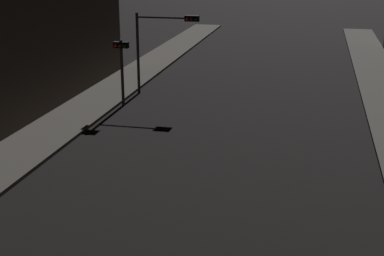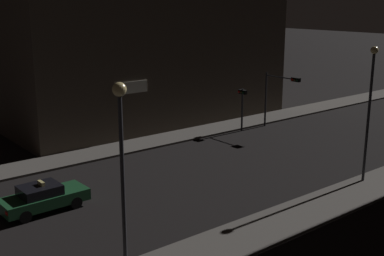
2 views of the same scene
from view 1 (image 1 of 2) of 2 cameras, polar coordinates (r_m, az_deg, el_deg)
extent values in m
cube|color=#5B5651|center=(31.26, -9.53, 2.96)|extent=(2.84, 63.74, 0.15)
cylinder|color=#2D2D33|center=(32.07, -5.59, 7.63)|extent=(0.16, 0.16, 4.66)
cylinder|color=#2D2D33|center=(31.31, -2.89, 11.29)|extent=(3.17, 0.10, 0.10)
cube|color=black|center=(30.93, -0.01, 11.23)|extent=(0.80, 0.28, 0.32)
sphere|color=red|center=(30.81, -0.54, 11.20)|extent=(0.20, 0.20, 0.20)
sphere|color=#3F2D0C|center=(30.76, -0.08, 11.19)|extent=(0.20, 0.20, 0.20)
sphere|color=#0C3319|center=(30.70, 0.38, 11.18)|extent=(0.20, 0.20, 0.20)
cylinder|color=#2D2D33|center=(29.61, -7.21, 5.60)|extent=(0.16, 0.16, 3.54)
cube|color=black|center=(29.33, -7.33, 8.50)|extent=(0.80, 0.28, 0.32)
sphere|color=red|center=(29.25, -7.90, 8.45)|extent=(0.20, 0.20, 0.20)
sphere|color=#3F2D0C|center=(29.16, -7.44, 8.44)|extent=(0.20, 0.20, 0.20)
sphere|color=#0C3319|center=(29.08, -6.98, 8.43)|extent=(0.20, 0.20, 0.20)
camera|label=2|loc=(19.21, 107.40, 2.37)|focal=46.83mm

